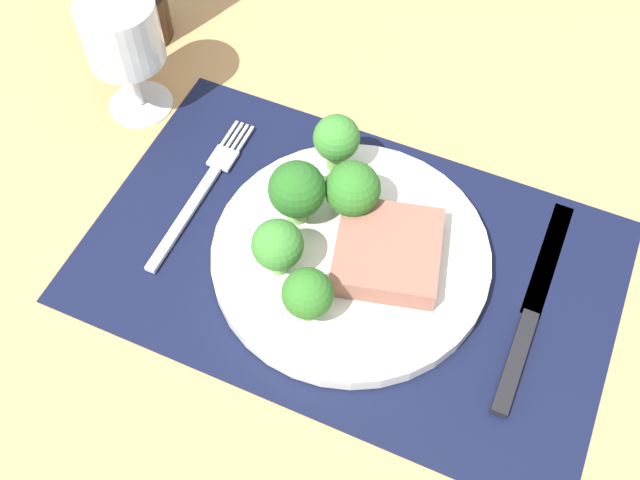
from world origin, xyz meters
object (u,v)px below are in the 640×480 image
Objects in this scene: steak at (387,251)px; wine_glass at (123,38)px; plate at (351,256)px; knife at (529,319)px; fork at (202,191)px.

wine_glass is (-31.01, 8.67, 6.08)cm from steak.
plate is 16.58cm from knife.
wine_glass is at bearing 161.69° from plate.
steak is 0.70× the size of wine_glass.
fork is at bearing -33.83° from wine_glass.
wine_glass reaches higher than fork.
fork is at bearing 174.98° from plate.
knife reaches higher than fork.
steak is 32.76cm from wine_glass.
steak reaches higher than fork.
plate is 30.37cm from wine_glass.
knife is at bearing 1.03° from fork.
wine_glass is (-27.79, 9.20, 8.08)cm from plate.
knife is at bearing -11.06° from wine_glass.
steak is 0.49× the size of fork.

